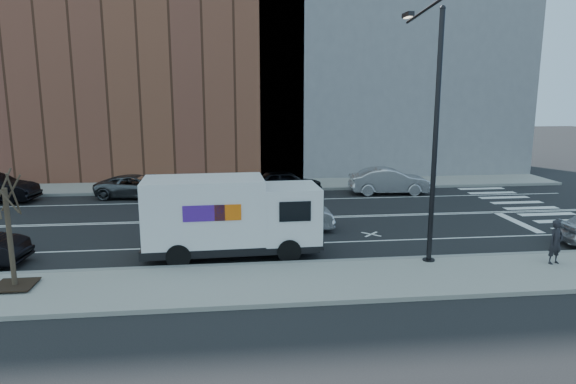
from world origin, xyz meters
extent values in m
plane|color=black|center=(0.00, 0.00, 0.00)|extent=(120.00, 120.00, 0.00)
cube|color=gray|center=(0.00, -8.80, 0.07)|extent=(44.00, 3.60, 0.15)
cube|color=gray|center=(0.00, 8.80, 0.07)|extent=(44.00, 3.60, 0.15)
cube|color=gray|center=(0.00, -7.00, 0.08)|extent=(44.00, 0.25, 0.17)
cube|color=gray|center=(0.00, 7.00, 0.08)|extent=(44.00, 0.25, 0.17)
cube|color=brown|center=(-8.00, 15.60, 11.00)|extent=(26.00, 10.00, 22.00)
cube|color=slate|center=(12.00, 15.60, 13.00)|extent=(20.00, 10.00, 26.00)
cylinder|color=black|center=(7.00, -7.40, 4.50)|extent=(0.18, 0.18, 9.00)
cylinder|color=black|center=(7.00, -7.40, 0.10)|extent=(0.44, 0.44, 0.20)
sphere|color=black|center=(7.00, -7.40, 8.95)|extent=(0.20, 0.20, 0.20)
cylinder|color=black|center=(7.00, -5.70, 9.10)|extent=(0.11, 3.49, 0.48)
cube|color=black|center=(7.00, -4.00, 9.20)|extent=(0.25, 0.80, 0.18)
cube|color=#FFF2CC|center=(7.00, -4.00, 9.10)|extent=(0.18, 0.55, 0.03)
cube|color=black|center=(-7.00, -8.40, 0.23)|extent=(1.20, 1.20, 0.04)
cylinder|color=#382B1E|center=(-7.00, -8.40, 1.75)|extent=(0.16, 0.16, 3.20)
cylinder|color=#382B1E|center=(-6.75, -8.40, 3.15)|extent=(0.06, 0.80, 1.44)
cylinder|color=#382B1E|center=(-6.92, -8.16, 3.15)|extent=(0.81, 0.31, 1.19)
cylinder|color=#382B1E|center=(-7.20, -8.25, 3.15)|extent=(0.58, 0.76, 1.50)
cylinder|color=#382B1E|center=(-6.92, -8.64, 3.15)|extent=(0.72, 0.29, 1.13)
cube|color=black|center=(-0.20, -5.60, 0.47)|extent=(6.61, 2.44, 0.32)
cube|color=silver|center=(2.12, -5.52, 1.64)|extent=(2.19, 2.34, 2.11)
cube|color=black|center=(3.19, -5.48, 1.95)|extent=(0.13, 1.95, 1.00)
cube|color=black|center=(2.16, -6.67, 1.95)|extent=(1.16, 0.08, 0.74)
cube|color=black|center=(2.08, -4.37, 1.95)|extent=(1.16, 0.08, 0.74)
cube|color=black|center=(3.15, -5.49, 0.58)|extent=(0.23, 2.11, 0.37)
cube|color=silver|center=(-1.15, -5.63, 1.85)|extent=(4.51, 2.47, 2.43)
cube|color=#47198C|center=(-1.11, -6.81, 2.00)|extent=(1.48, 0.07, 0.58)
cube|color=orange|center=(-0.27, -6.78, 2.00)|extent=(0.95, 0.05, 0.58)
cube|color=#47198C|center=(-1.19, -4.45, 2.00)|extent=(1.48, 0.07, 0.58)
cube|color=orange|center=(-0.35, -4.42, 2.00)|extent=(0.95, 0.05, 0.58)
cylinder|color=black|center=(1.94, -6.58, 0.44)|extent=(0.90, 0.33, 0.89)
cylinder|color=black|center=(1.87, -4.47, 0.44)|extent=(0.90, 0.33, 0.89)
cylinder|color=black|center=(-2.07, -6.72, 0.44)|extent=(0.90, 0.33, 0.89)
cylinder|color=black|center=(-2.14, -4.61, 0.44)|extent=(0.90, 0.33, 0.89)
imported|color=#4A4D52|center=(-5.60, 6.06, 0.67)|extent=(5.05, 2.80, 1.34)
imported|color=navy|center=(-2.40, 5.30, 0.71)|extent=(4.96, 2.08, 1.43)
imported|color=black|center=(3.20, 5.81, 0.76)|extent=(4.50, 1.94, 1.51)
imported|color=#AEAEB3|center=(9.55, 5.40, 0.79)|extent=(4.93, 2.01, 1.59)
imported|color=#A8A7AC|center=(2.09, -2.19, 0.78)|extent=(4.76, 1.73, 1.56)
imported|color=black|center=(11.34, -8.24, 0.94)|extent=(0.66, 0.52, 1.59)
camera|label=1|loc=(-0.19, -24.61, 6.29)|focal=32.00mm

